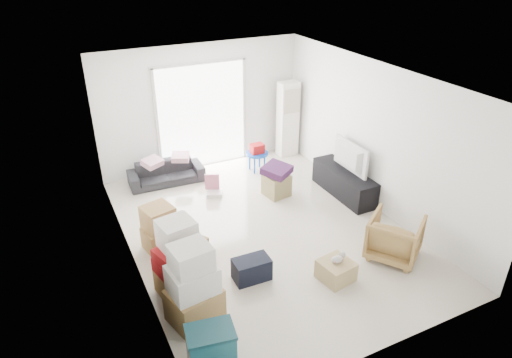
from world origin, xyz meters
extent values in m
cube|color=beige|center=(0.00, 0.00, -0.12)|extent=(4.50, 6.00, 0.24)
cube|color=white|center=(0.00, 0.00, 2.82)|extent=(4.50, 6.00, 0.24)
cube|color=white|center=(0.00, 3.12, 1.35)|extent=(4.50, 0.24, 2.70)
cube|color=white|center=(0.00, -3.12, 1.35)|extent=(4.50, 0.24, 2.70)
cube|color=white|center=(-2.37, 0.00, 1.35)|extent=(0.24, 6.00, 2.70)
cube|color=white|center=(2.37, 0.00, 1.35)|extent=(0.24, 6.00, 2.70)
cube|color=white|center=(0.00, 2.98, 1.15)|extent=(2.00, 0.01, 2.30)
cube|color=silver|center=(-1.00, 2.97, 1.15)|extent=(0.06, 0.04, 2.30)
cube|color=silver|center=(1.00, 2.97, 1.15)|extent=(0.06, 0.04, 2.30)
cube|color=silver|center=(0.00, 2.97, 2.30)|extent=(2.10, 0.04, 0.06)
cube|color=white|center=(1.95, 2.65, 0.88)|extent=(0.45, 0.30, 1.75)
cube|color=black|center=(2.00, 0.45, 0.26)|extent=(0.47, 1.57, 0.52)
imported|color=black|center=(2.00, 0.45, 0.59)|extent=(0.59, 1.02, 0.13)
imported|color=#29292E|center=(-1.03, 2.50, 0.30)|extent=(1.56, 0.53, 0.60)
cube|color=#CE96AC|center=(-1.30, 2.46, 0.66)|extent=(0.46, 0.42, 0.11)
cube|color=#CE96AC|center=(-0.71, 2.47, 0.66)|extent=(0.45, 0.42, 0.12)
imported|color=#9F8146|center=(1.51, -1.56, 0.39)|extent=(1.03, 1.04, 0.79)
cube|color=#144B59|center=(-1.90, -2.36, 0.45)|extent=(0.59, 0.45, 0.30)
cube|color=#0C333D|center=(-1.90, -2.36, 0.62)|extent=(0.61, 0.47, 0.04)
cube|color=#A9854C|center=(-1.80, -1.48, 0.24)|extent=(0.76, 0.69, 0.48)
cube|color=white|center=(-1.80, -1.48, 0.67)|extent=(0.65, 0.55, 0.38)
cube|color=white|center=(-1.80, -1.48, 1.02)|extent=(0.53, 0.48, 0.32)
cube|color=#A9854C|center=(-1.80, -0.90, 0.22)|extent=(0.69, 0.69, 0.43)
cube|color=red|center=(-1.80, -0.90, 0.53)|extent=(0.73, 0.56, 0.20)
cube|color=red|center=(-1.80, -0.90, 0.72)|extent=(0.72, 0.58, 0.17)
cube|color=white|center=(-1.80, -0.90, 1.01)|extent=(0.52, 0.51, 0.41)
cube|color=#A9854C|center=(-1.77, 0.30, 0.19)|extent=(0.59, 0.52, 0.37)
cube|color=#A9854C|center=(-1.77, 0.30, 0.57)|extent=(0.54, 0.54, 0.40)
cube|color=#A9854C|center=(-1.44, -0.22, 0.18)|extent=(0.61, 0.61, 0.37)
cube|color=black|center=(-0.77, -1.07, 0.17)|extent=(0.56, 0.34, 0.35)
cube|color=tan|center=(0.78, 1.02, 0.22)|extent=(0.51, 0.51, 0.44)
cube|color=#491F4E|center=(0.78, 1.02, 0.51)|extent=(0.67, 0.67, 0.14)
cylinder|color=#0E44B2|center=(0.92, 2.17, 0.40)|extent=(0.49, 0.49, 0.04)
cylinder|color=#0E44B2|center=(1.05, 2.30, 0.19)|extent=(0.04, 0.04, 0.38)
cylinder|color=#0E44B2|center=(0.80, 2.30, 0.19)|extent=(0.04, 0.04, 0.38)
cylinder|color=#0E44B2|center=(0.80, 2.05, 0.19)|extent=(0.04, 0.04, 0.38)
cylinder|color=#0E44B2|center=(1.05, 2.05, 0.19)|extent=(0.04, 0.04, 0.38)
cube|color=red|center=(0.92, 2.17, 0.52)|extent=(0.28, 0.22, 0.20)
cube|color=silver|center=(-0.33, 1.55, 0.04)|extent=(0.39, 0.37, 0.08)
cube|color=#C35E83|center=(-0.33, 1.66, 0.24)|extent=(0.28, 0.15, 0.33)
cube|color=tan|center=(0.36, -1.63, 0.15)|extent=(0.53, 0.53, 0.31)
ellipsoid|color=#B2ADA8|center=(0.36, -1.63, 0.36)|extent=(0.19, 0.13, 0.10)
cube|color=#CD274C|center=(0.36, -1.63, 0.36)|extent=(0.13, 0.10, 0.03)
sphere|color=#B2ADA8|center=(0.47, -1.60, 0.38)|extent=(0.10, 0.10, 0.10)
camera|label=1|loc=(-3.08, -5.94, 4.52)|focal=32.00mm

